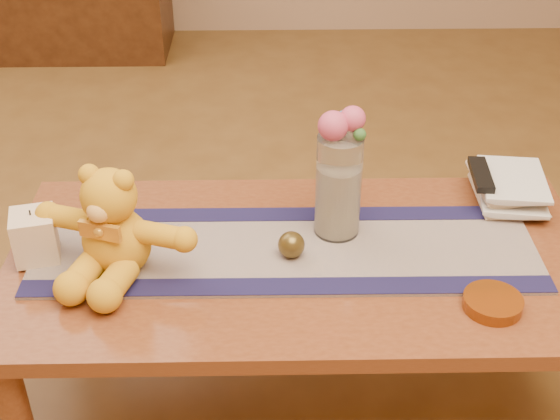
{
  "coord_description": "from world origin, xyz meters",
  "views": [
    {
      "loc": [
        -0.08,
        -1.45,
        1.54
      ],
      "look_at": [
        -0.05,
        0.0,
        0.58
      ],
      "focal_mm": 48.74,
      "sensor_mm": 36.0,
      "label": 1
    }
  ],
  "objects_px": {
    "teddy_bear": "(114,221)",
    "book_bottom": "(476,197)",
    "tv_remote": "(481,174)",
    "pillar_candle": "(35,236)",
    "bronze_ball": "(291,245)",
    "glass_vase": "(338,186)",
    "amber_dish": "(493,303)"
  },
  "relations": [
    {
      "from": "glass_vase",
      "to": "tv_remote",
      "type": "xyz_separation_m",
      "value": [
        0.38,
        0.13,
        -0.05
      ]
    },
    {
      "from": "amber_dish",
      "to": "pillar_candle",
      "type": "bearing_deg",
      "value": 169.18
    },
    {
      "from": "glass_vase",
      "to": "bronze_ball",
      "type": "relative_size",
      "value": 4.09
    },
    {
      "from": "pillar_candle",
      "to": "bronze_ball",
      "type": "relative_size",
      "value": 1.84
    },
    {
      "from": "glass_vase",
      "to": "amber_dish",
      "type": "height_order",
      "value": "glass_vase"
    },
    {
      "from": "glass_vase",
      "to": "bronze_ball",
      "type": "xyz_separation_m",
      "value": [
        -0.11,
        -0.1,
        -0.1
      ]
    },
    {
      "from": "glass_vase",
      "to": "book_bottom",
      "type": "xyz_separation_m",
      "value": [
        0.38,
        0.14,
        -0.13
      ]
    },
    {
      "from": "book_bottom",
      "to": "tv_remote",
      "type": "relative_size",
      "value": 1.39
    },
    {
      "from": "glass_vase",
      "to": "pillar_candle",
      "type": "bearing_deg",
      "value": -172.67
    },
    {
      "from": "book_bottom",
      "to": "amber_dish",
      "type": "height_order",
      "value": "amber_dish"
    },
    {
      "from": "teddy_bear",
      "to": "tv_remote",
      "type": "height_order",
      "value": "teddy_bear"
    },
    {
      "from": "tv_remote",
      "to": "amber_dish",
      "type": "bearing_deg",
      "value": -94.65
    },
    {
      "from": "teddy_bear",
      "to": "pillar_candle",
      "type": "height_order",
      "value": "teddy_bear"
    },
    {
      "from": "teddy_bear",
      "to": "glass_vase",
      "type": "distance_m",
      "value": 0.53
    },
    {
      "from": "teddy_bear",
      "to": "amber_dish",
      "type": "xyz_separation_m",
      "value": [
        0.83,
        -0.16,
        -0.12
      ]
    },
    {
      "from": "bronze_ball",
      "to": "amber_dish",
      "type": "bearing_deg",
      "value": -23.43
    },
    {
      "from": "amber_dish",
      "to": "glass_vase",
      "type": "bearing_deg",
      "value": 137.68
    },
    {
      "from": "teddy_bear",
      "to": "bronze_ball",
      "type": "bearing_deg",
      "value": 22.38
    },
    {
      "from": "amber_dish",
      "to": "bronze_ball",
      "type": "bearing_deg",
      "value": 156.57
    },
    {
      "from": "book_bottom",
      "to": "teddy_bear",
      "type": "bearing_deg",
      "value": -161.72
    },
    {
      "from": "glass_vase",
      "to": "amber_dish",
      "type": "xyz_separation_m",
      "value": [
        0.32,
        -0.29,
        -0.12
      ]
    },
    {
      "from": "pillar_candle",
      "to": "bronze_ball",
      "type": "distance_m",
      "value": 0.6
    },
    {
      "from": "teddy_bear",
      "to": "glass_vase",
      "type": "relative_size",
      "value": 1.41
    },
    {
      "from": "bronze_ball",
      "to": "tv_remote",
      "type": "distance_m",
      "value": 0.55
    },
    {
      "from": "pillar_candle",
      "to": "amber_dish",
      "type": "xyz_separation_m",
      "value": [
        1.03,
        -0.2,
        -0.05
      ]
    },
    {
      "from": "tv_remote",
      "to": "pillar_candle",
      "type": "bearing_deg",
      "value": -164.08
    },
    {
      "from": "glass_vase",
      "to": "book_bottom",
      "type": "relative_size",
      "value": 1.17
    },
    {
      "from": "teddy_bear",
      "to": "book_bottom",
      "type": "relative_size",
      "value": 1.64
    },
    {
      "from": "book_bottom",
      "to": "tv_remote",
      "type": "xyz_separation_m",
      "value": [
        -0.0,
        -0.01,
        0.07
      ]
    },
    {
      "from": "teddy_bear",
      "to": "bronze_ball",
      "type": "xyz_separation_m",
      "value": [
        0.4,
        0.03,
        -0.09
      ]
    },
    {
      "from": "pillar_candle",
      "to": "book_bottom",
      "type": "xyz_separation_m",
      "value": [
        1.09,
        0.24,
        -0.06
      ]
    },
    {
      "from": "pillar_candle",
      "to": "glass_vase",
      "type": "height_order",
      "value": "glass_vase"
    }
  ]
}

